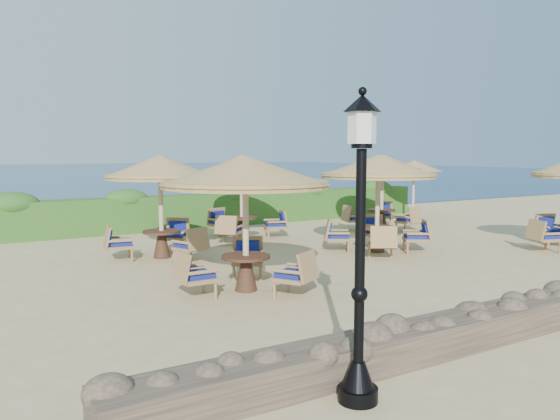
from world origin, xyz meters
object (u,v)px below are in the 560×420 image
Objects in this scene: extra_parasol at (414,166)px; cafe_set_1 at (378,183)px; cafe_set_3 at (160,184)px; lamp_post at (360,262)px; cafe_set_5 at (382,176)px; cafe_set_0 at (245,189)px; cafe_set_4 at (242,181)px.

extra_parasol is 0.77× the size of cafe_set_1.
extra_parasol is 12.11m from cafe_set_3.
cafe_set_1 is (-6.42, -5.16, -0.27)m from extra_parasol.
extra_parasol is (12.60, 12.00, 0.62)m from lamp_post.
cafe_set_3 is at bearing -172.57° from cafe_set_5.
cafe_set_0 reaches higher than extra_parasol.
cafe_set_0 is 1.05× the size of cafe_set_1.
lamp_post is 1.22× the size of cafe_set_4.
extra_parasol is 0.73× the size of cafe_set_0.
cafe_set_3 reaches higher than extra_parasol.
cafe_set_1 is (5.01, 1.92, -0.11)m from cafe_set_0.
cafe_set_1 is at bearing -141.20° from extra_parasol.
cafe_set_4 is (3.16, 1.64, -0.06)m from cafe_set_3.
lamp_post is 11.43m from cafe_set_4.
cafe_set_4 is (-8.59, -1.30, -0.33)m from extra_parasol.
cafe_set_5 is at bearing 47.63° from lamp_post.
cafe_set_4 is (2.85, 5.78, -0.17)m from cafe_set_0.
lamp_post is 1.18× the size of cafe_set_5.
cafe_set_0 is (-11.44, -7.08, -0.16)m from extra_parasol.
lamp_post is at bearing -95.38° from cafe_set_3.
lamp_post reaches higher than cafe_set_0.
cafe_set_0 is at bearing 76.68° from lamp_post.
extra_parasol is 0.86× the size of cafe_set_5.
lamp_post is at bearing -132.37° from cafe_set_5.
cafe_set_1 and cafe_set_3 have the same top height.
cafe_set_4 is 0.97× the size of cafe_set_5.
cafe_set_4 is at bearing 69.46° from lamp_post.
cafe_set_3 is at bearing 84.62° from lamp_post.
extra_parasol is 13.45m from cafe_set_0.
cafe_set_0 and cafe_set_1 have the same top height.
cafe_set_4 is (-2.17, 3.87, -0.06)m from cafe_set_1.
extra_parasol is at bearing 8.58° from cafe_set_4.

